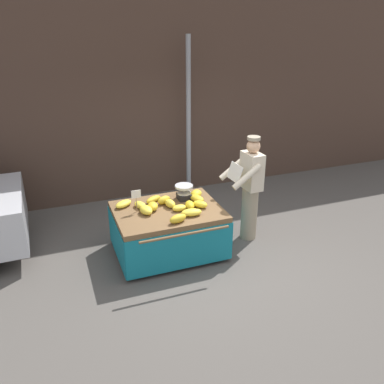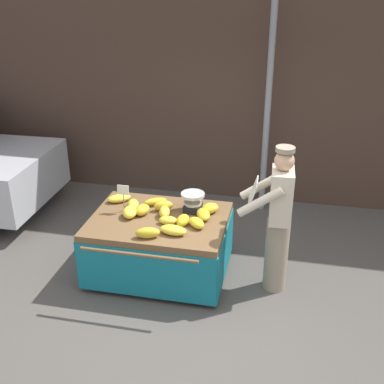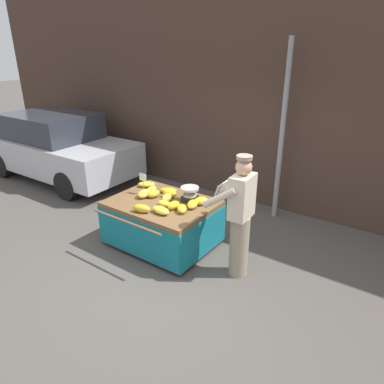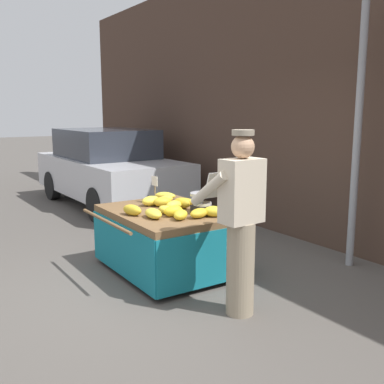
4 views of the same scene
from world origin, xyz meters
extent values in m
plane|color=#514C47|center=(0.00, 0.00, 0.00)|extent=(60.00, 60.00, 0.00)
cube|color=#473328|center=(0.00, 2.88, 2.11)|extent=(16.00, 0.24, 4.23)
cylinder|color=gray|center=(0.50, 2.43, 1.55)|extent=(0.09, 0.09, 3.09)
cube|color=brown|center=(-0.56, 0.45, 0.70)|extent=(1.57, 1.19, 0.08)
cylinder|color=black|center=(-1.26, 0.45, 0.32)|extent=(0.05, 0.65, 0.65)
cylinder|color=#B7B7BC|center=(-1.29, 0.45, 0.32)|extent=(0.01, 0.12, 0.12)
cylinder|color=black|center=(0.14, 0.45, 0.32)|extent=(0.05, 0.65, 0.65)
cylinder|color=#B7B7BC|center=(0.17, 0.45, 0.32)|extent=(0.01, 0.12, 0.12)
cylinder|color=#4C4742|center=(-0.56, 0.97, 0.33)|extent=(0.05, 0.05, 0.66)
cube|color=#147284|center=(-0.56, -0.14, 0.36)|extent=(1.57, 0.02, 0.60)
cube|color=#147284|center=(-0.56, 1.05, 0.36)|extent=(1.57, 0.02, 0.60)
cube|color=#147284|center=(-1.34, 0.45, 0.36)|extent=(0.02, 1.19, 0.60)
cube|color=#147284|center=(0.22, 0.45, 0.36)|extent=(0.02, 1.19, 0.60)
cylinder|color=brown|center=(-0.56, -0.32, 0.72)|extent=(1.25, 0.04, 0.04)
cube|color=black|center=(-0.21, 0.71, 0.78)|extent=(0.20, 0.20, 0.09)
cylinder|color=#B7B7BC|center=(-0.21, 0.71, 0.88)|extent=(0.02, 0.02, 0.11)
cylinder|color=#B7B7BC|center=(-0.21, 0.71, 0.95)|extent=(0.28, 0.28, 0.03)
cylinder|color=#B7B7BC|center=(-0.21, 0.71, 0.85)|extent=(0.21, 0.21, 0.03)
cylinder|color=#997A51|center=(-1.00, 0.54, 0.85)|extent=(0.01, 0.01, 0.22)
cube|color=white|center=(-1.00, 0.53, 1.02)|extent=(0.14, 0.01, 0.12)
ellipsoid|color=yellow|center=(-0.01, 0.71, 0.79)|extent=(0.27, 0.27, 0.12)
ellipsoid|color=yellow|center=(-0.93, 0.64, 0.78)|extent=(0.20, 0.28, 0.09)
ellipsoid|color=yellow|center=(-0.42, 0.34, 0.78)|extent=(0.21, 0.13, 0.09)
ellipsoid|color=gold|center=(-0.06, 0.56, 0.79)|extent=(0.24, 0.31, 0.10)
ellipsoid|color=yellow|center=(-0.09, 0.34, 0.79)|extent=(0.25, 0.26, 0.11)
ellipsoid|color=gold|center=(-0.69, 0.78, 0.78)|extent=(0.30, 0.24, 0.09)
ellipsoid|color=gold|center=(-0.56, 0.65, 0.80)|extent=(0.25, 0.19, 0.13)
ellipsoid|color=yellow|center=(-0.31, 0.13, 0.79)|extent=(0.32, 0.19, 0.10)
ellipsoid|color=yellow|center=(-0.90, 0.42, 0.80)|extent=(0.21, 0.28, 0.12)
ellipsoid|color=gold|center=(-0.77, 0.51, 0.80)|extent=(0.20, 0.25, 0.12)
ellipsoid|color=gold|center=(-0.25, 0.35, 0.80)|extent=(0.16, 0.23, 0.12)
ellipsoid|color=yellow|center=(-1.15, 0.77, 0.78)|extent=(0.32, 0.28, 0.09)
ellipsoid|color=yellow|center=(-0.50, 0.51, 0.79)|extent=(0.17, 0.24, 0.12)
ellipsoid|color=gold|center=(-0.55, 0.00, 0.80)|extent=(0.29, 0.19, 0.12)
cylinder|color=gray|center=(0.81, 0.43, 0.44)|extent=(0.26, 0.26, 0.88)
cube|color=beige|center=(0.81, 0.43, 1.17)|extent=(0.25, 0.39, 0.58)
sphere|color=tan|center=(0.81, 0.43, 1.56)|extent=(0.21, 0.21, 0.21)
cylinder|color=gray|center=(0.81, 0.43, 1.69)|extent=(0.20, 0.20, 0.05)
cylinder|color=beige|center=(0.60, 0.21, 1.18)|extent=(0.48, 0.11, 0.37)
cylinder|color=beige|center=(0.58, 0.63, 1.18)|extent=(0.48, 0.11, 0.37)
cube|color=silver|center=(0.51, 0.42, 1.19)|extent=(0.11, 0.34, 0.25)
cube|color=#BCBCC1|center=(-4.51, 1.42, 0.60)|extent=(3.93, 1.78, 0.70)
cube|color=#2D333D|center=(-4.66, 1.42, 1.23)|extent=(2.06, 1.54, 0.56)
cylinder|color=black|center=(-3.32, 2.23, 0.30)|extent=(0.60, 0.19, 0.60)
cylinder|color=black|center=(-3.29, 0.67, 0.30)|extent=(0.60, 0.19, 0.60)
cylinder|color=black|center=(-5.74, 2.18, 0.30)|extent=(0.60, 0.19, 0.60)
cylinder|color=black|center=(-5.70, 0.62, 0.30)|extent=(0.60, 0.19, 0.60)
camera|label=1|loc=(-2.12, -4.68, 3.32)|focal=37.54mm
camera|label=2|loc=(0.84, -4.24, 3.34)|focal=44.78mm
camera|label=3|loc=(2.64, -3.27, 2.95)|focal=32.73mm
camera|label=4|loc=(3.89, -2.14, 1.88)|focal=42.31mm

